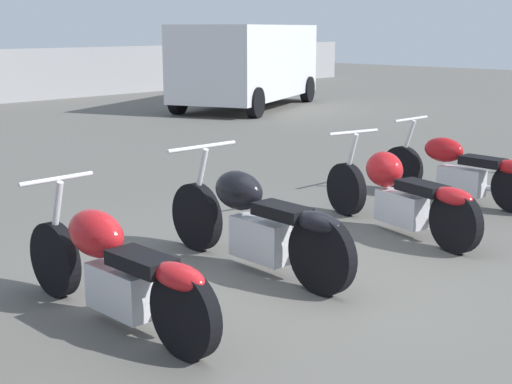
# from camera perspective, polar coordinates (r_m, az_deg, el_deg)

# --- Properties ---
(ground_plane) EXTENTS (60.00, 60.00, 0.00)m
(ground_plane) POSITION_cam_1_polar(r_m,az_deg,el_deg) (5.81, 4.51, -7.21)
(ground_plane) COLOR #5B5954
(motorcycle_slot_1) EXTENTS (0.59, 2.10, 0.95)m
(motorcycle_slot_1) POSITION_cam_1_polar(r_m,az_deg,el_deg) (4.96, -11.17, -6.00)
(motorcycle_slot_1) COLOR black
(motorcycle_slot_1) RESTS_ON ground_plane
(motorcycle_slot_2) EXTENTS (0.75, 2.17, 0.99)m
(motorcycle_slot_2) POSITION_cam_1_polar(r_m,az_deg,el_deg) (5.94, 0.04, -2.36)
(motorcycle_slot_2) COLOR black
(motorcycle_slot_2) RESTS_ON ground_plane
(motorcycle_slot_3) EXTENTS (0.85, 2.11, 0.94)m
(motorcycle_slot_3) POSITION_cam_1_polar(r_m,az_deg,el_deg) (7.19, 11.39, -0.11)
(motorcycle_slot_3) COLOR black
(motorcycle_slot_3) RESTS_ON ground_plane
(motorcycle_slot_4) EXTENTS (0.66, 2.09, 0.93)m
(motorcycle_slot_4) POSITION_cam_1_polar(r_m,az_deg,el_deg) (8.66, 16.03, 1.73)
(motorcycle_slot_4) COLOR black
(motorcycle_slot_4) RESTS_ON ground_plane
(parked_van) EXTENTS (5.51, 3.81, 2.08)m
(parked_van) POSITION_cam_1_polar(r_m,az_deg,el_deg) (18.42, -0.67, 10.37)
(parked_van) COLOR silver
(parked_van) RESTS_ON ground_plane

